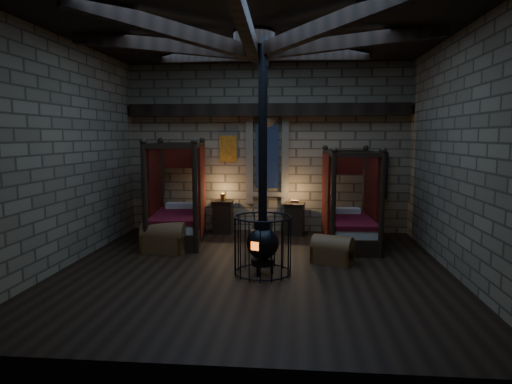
# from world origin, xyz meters

# --- Properties ---
(room) EXTENTS (7.02, 7.02, 4.29)m
(room) POSITION_xyz_m (-0.00, 0.09, 3.74)
(room) COLOR black
(room) RESTS_ON ground
(bed_left) EXTENTS (1.41, 2.29, 2.26)m
(bed_left) POSITION_xyz_m (-1.97, 2.13, 0.56)
(bed_left) COLOR black
(bed_left) RESTS_ON ground
(bed_right) EXTENTS (1.13, 2.04, 2.09)m
(bed_right) POSITION_xyz_m (1.91, 2.09, 0.52)
(bed_right) COLOR black
(bed_right) RESTS_ON ground
(trunk_left) EXTENTS (0.96, 0.67, 0.66)m
(trunk_left) POSITION_xyz_m (-1.99, 1.12, 0.29)
(trunk_left) COLOR brown
(trunk_left) RESTS_ON ground
(trunk_right) EXTENTS (0.86, 0.72, 0.55)m
(trunk_right) POSITION_xyz_m (1.44, 0.59, 0.24)
(trunk_right) COLOR brown
(trunk_right) RESTS_ON ground
(nightstand_left) EXTENTS (0.52, 0.49, 1.00)m
(nightstand_left) POSITION_xyz_m (-1.09, 3.12, 0.42)
(nightstand_left) COLOR black
(nightstand_left) RESTS_ON ground
(nightstand_right) EXTENTS (0.55, 0.53, 0.86)m
(nightstand_right) POSITION_xyz_m (0.70, 3.05, 0.40)
(nightstand_right) COLOR black
(nightstand_right) RESTS_ON ground
(stove) EXTENTS (1.01, 1.01, 4.05)m
(stove) POSITION_xyz_m (0.17, -0.23, 0.62)
(stove) COLOR black
(stove) RESTS_ON ground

